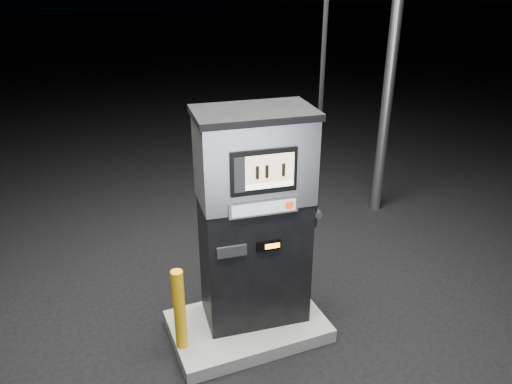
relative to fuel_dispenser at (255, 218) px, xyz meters
name	(u,v)px	position (x,y,z in m)	size (l,w,h in m)	color
ground	(248,332)	(-0.12, -0.10, -1.31)	(80.00, 80.00, 0.00)	black
pump_island	(248,326)	(-0.12, -0.10, -1.24)	(1.60, 1.00, 0.15)	slate
fuel_dispenser	(255,218)	(0.00, 0.00, 0.00)	(1.28, 0.79, 4.70)	black
bollard_left	(180,310)	(-0.86, -0.21, -0.73)	(0.12, 0.12, 0.87)	#EEA60D
bollard_right	(304,260)	(0.62, 0.08, -0.69)	(0.13, 0.13, 0.94)	#EEA60D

